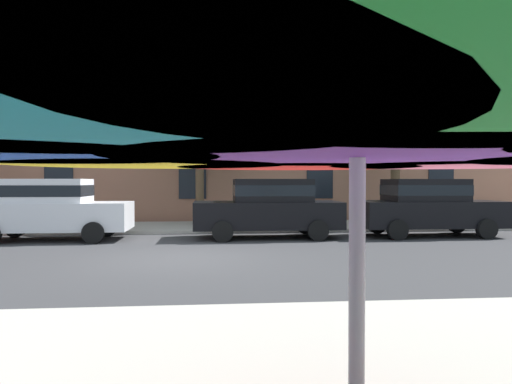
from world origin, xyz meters
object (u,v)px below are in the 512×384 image
(sedan_black_midblock, at_px, (428,206))
(street_tree_right, at_px, (389,131))
(sedan_black, at_px, (269,207))
(street_tree_middle, at_px, (200,119))
(sedan_white, at_px, (50,208))
(patio_umbrella, at_px, (358,106))

(sedan_black_midblock, relative_size, street_tree_right, 0.88)
(sedan_black, height_order, street_tree_middle, street_tree_middle)
(sedan_white, distance_m, sedan_black_midblock, 11.35)
(sedan_black, bearing_deg, patio_umbrella, -95.41)
(street_tree_middle, distance_m, patio_umbrella, 16.40)
(sedan_black, bearing_deg, street_tree_right, 34.11)
(sedan_white, height_order, sedan_black_midblock, same)
(sedan_black_midblock, height_order, patio_umbrella, patio_umbrella)
(street_tree_right, bearing_deg, sedan_black, -145.89)
(sedan_black, xyz_separation_m, street_tree_middle, (-2.16, 3.54, 3.06))
(street_tree_middle, height_order, patio_umbrella, street_tree_middle)
(sedan_black, xyz_separation_m, sedan_black_midblock, (4.97, 0.00, 0.00))
(street_tree_right, bearing_deg, sedan_black_midblock, -90.16)
(sedan_white, xyz_separation_m, sedan_black, (6.38, 0.00, 0.00))
(sedan_black_midblock, bearing_deg, street_tree_right, 89.84)
(sedan_white, height_order, street_tree_middle, street_tree_middle)
(sedan_black_midblock, bearing_deg, patio_umbrella, -115.92)
(sedan_black, xyz_separation_m, street_tree_right, (4.98, 3.37, 2.68))
(sedan_white, height_order, patio_umbrella, patio_umbrella)
(sedan_white, bearing_deg, sedan_black_midblock, 0.00)
(sedan_black_midblock, xyz_separation_m, patio_umbrella, (-6.17, -12.70, 1.03))
(street_tree_right, bearing_deg, sedan_white, -163.46)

